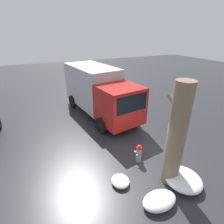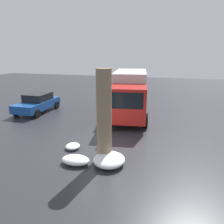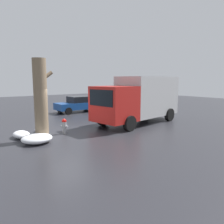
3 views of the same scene
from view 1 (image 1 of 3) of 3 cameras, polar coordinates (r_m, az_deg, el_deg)
name	(u,v)px [view 1 (image 1 of 3)]	position (r m, az deg, el deg)	size (l,w,h in m)	color
ground_plane	(138,161)	(8.16, 8.55, -15.51)	(60.00, 60.00, 0.00)	#28282D
fire_hydrant	(139,153)	(7.89, 8.72, -13.09)	(0.37, 0.42, 0.84)	gray
tree_trunk	(176,136)	(6.44, 20.24, -7.37)	(0.96, 0.63, 3.93)	#7F6B51
delivery_truck	(98,90)	(11.77, -4.45, 7.12)	(7.01, 3.24, 3.14)	red
snow_pile_by_hydrant	(120,181)	(7.07, 2.74, -21.56)	(0.75, 0.68, 0.25)	white
snow_pile_curbside	(159,200)	(6.64, 15.19, -26.10)	(0.79, 1.22, 0.35)	white
snow_pile_by_tree	(183,179)	(7.50, 22.19, -19.64)	(1.42, 1.31, 0.43)	white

